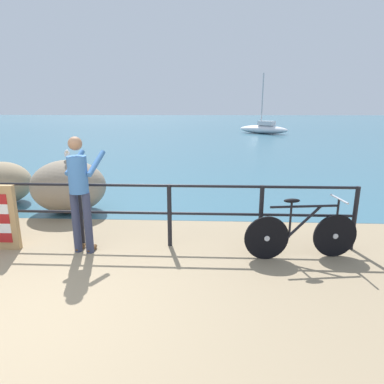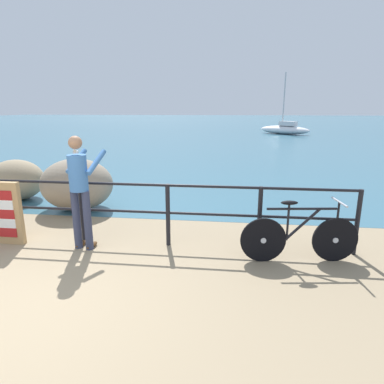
{
  "view_description": "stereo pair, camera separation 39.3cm",
  "coord_description": "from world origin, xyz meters",
  "px_view_note": "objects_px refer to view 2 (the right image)",
  "views": [
    {
      "loc": [
        2.04,
        -2.96,
        2.18
      ],
      "look_at": [
        1.78,
        2.38,
        0.8
      ],
      "focal_mm": 30.71,
      "sensor_mm": 36.0,
      "label": 1
    },
    {
      "loc": [
        2.43,
        -2.93,
        2.18
      ],
      "look_at": [
        1.78,
        2.38,
        0.8
      ],
      "focal_mm": 30.71,
      "sensor_mm": 36.0,
      "label": 2
    }
  ],
  "objects_px": {
    "breakwater_boulder_main": "(77,184)",
    "breakwater_boulder_left": "(16,180)",
    "bicycle": "(300,236)",
    "sailboat": "(285,129)",
    "person_at_railing": "(80,188)",
    "seagull": "(76,152)"
  },
  "relations": [
    {
      "from": "breakwater_boulder_left",
      "to": "breakwater_boulder_main",
      "type": "bearing_deg",
      "value": -17.32
    },
    {
      "from": "bicycle",
      "to": "sailboat",
      "type": "relative_size",
      "value": 0.34
    },
    {
      "from": "breakwater_boulder_left",
      "to": "sailboat",
      "type": "relative_size",
      "value": 0.27
    },
    {
      "from": "person_at_railing",
      "to": "sailboat",
      "type": "relative_size",
      "value": 0.36
    },
    {
      "from": "breakwater_boulder_main",
      "to": "seagull",
      "type": "xyz_separation_m",
      "value": [
        0.03,
        -0.0,
        0.7
      ]
    },
    {
      "from": "breakwater_boulder_main",
      "to": "breakwater_boulder_left",
      "type": "xyz_separation_m",
      "value": [
        -1.82,
        0.57,
        -0.07
      ]
    },
    {
      "from": "bicycle",
      "to": "person_at_railing",
      "type": "xyz_separation_m",
      "value": [
        -3.3,
        0.07,
        0.6
      ]
    },
    {
      "from": "breakwater_boulder_left",
      "to": "sailboat",
      "type": "distance_m",
      "value": 23.24
    },
    {
      "from": "sailboat",
      "to": "breakwater_boulder_left",
      "type": "bearing_deg",
      "value": 102.15
    },
    {
      "from": "person_at_railing",
      "to": "sailboat",
      "type": "height_order",
      "value": "sailboat"
    },
    {
      "from": "bicycle",
      "to": "breakwater_boulder_main",
      "type": "xyz_separation_m",
      "value": [
        -4.34,
        2.04,
        0.17
      ]
    },
    {
      "from": "breakwater_boulder_left",
      "to": "sailboat",
      "type": "xyz_separation_m",
      "value": [
        9.45,
        21.23,
        -0.06
      ]
    },
    {
      "from": "breakwater_boulder_main",
      "to": "sailboat",
      "type": "height_order",
      "value": "sailboat"
    },
    {
      "from": "bicycle",
      "to": "sailboat",
      "type": "bearing_deg",
      "value": 74.68
    },
    {
      "from": "person_at_railing",
      "to": "bicycle",
      "type": "bearing_deg",
      "value": -81.79
    },
    {
      "from": "breakwater_boulder_main",
      "to": "seagull",
      "type": "distance_m",
      "value": 0.7
    },
    {
      "from": "bicycle",
      "to": "breakwater_boulder_left",
      "type": "relative_size",
      "value": 1.29
    },
    {
      "from": "sailboat",
      "to": "seagull",
      "type": "bearing_deg",
      "value": 106.93
    },
    {
      "from": "person_at_railing",
      "to": "seagull",
      "type": "height_order",
      "value": "person_at_railing"
    },
    {
      "from": "bicycle",
      "to": "person_at_railing",
      "type": "distance_m",
      "value": 3.35
    },
    {
      "from": "bicycle",
      "to": "breakwater_boulder_left",
      "type": "height_order",
      "value": "breakwater_boulder_left"
    },
    {
      "from": "bicycle",
      "to": "person_at_railing",
      "type": "height_order",
      "value": "person_at_railing"
    }
  ]
}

